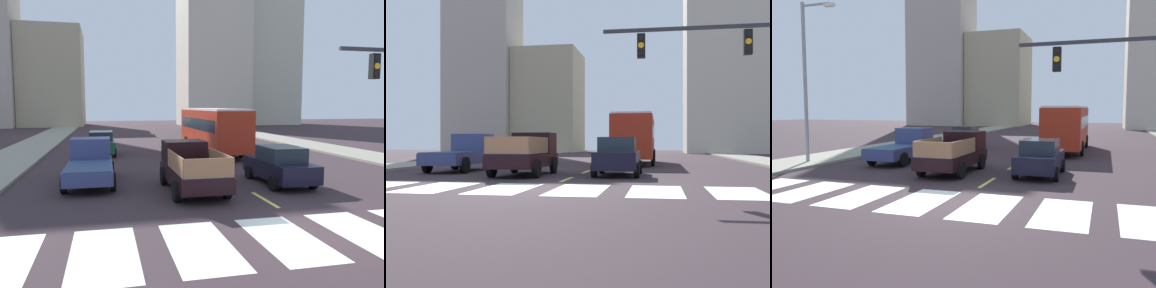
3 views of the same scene
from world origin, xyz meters
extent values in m
plane|color=#36292D|center=(0.00, 0.00, 0.00)|extent=(160.00, 160.00, 0.00)
cube|color=gray|center=(11.83, 18.00, 0.07)|extent=(3.71, 110.00, 0.15)
cube|color=gray|center=(-11.83, 18.00, 0.07)|extent=(3.71, 110.00, 0.15)
cube|color=white|center=(-5.92, 0.00, 0.00)|extent=(1.62, 3.63, 0.01)
cube|color=white|center=(-3.55, 0.00, 0.00)|extent=(1.62, 3.63, 0.01)
cube|color=white|center=(-1.18, 0.00, 0.00)|extent=(1.62, 3.63, 0.01)
cube|color=white|center=(1.18, 0.00, 0.00)|extent=(1.62, 3.63, 0.01)
cube|color=#E4D156|center=(0.00, 4.00, 0.00)|extent=(0.16, 2.40, 0.01)
cube|color=#E4D156|center=(0.00, 9.00, 0.00)|extent=(0.16, 2.40, 0.01)
cube|color=#E4D156|center=(0.00, 14.00, 0.00)|extent=(0.16, 2.40, 0.01)
cube|color=#E4D156|center=(0.00, 19.00, 0.00)|extent=(0.16, 2.40, 0.01)
cube|color=#E4D156|center=(0.00, 24.00, 0.00)|extent=(0.16, 2.40, 0.01)
cube|color=#E4D156|center=(0.00, 29.00, 0.00)|extent=(0.16, 2.40, 0.01)
cube|color=#E4D156|center=(0.00, 34.00, 0.00)|extent=(0.16, 2.40, 0.01)
cube|color=#E4D156|center=(0.00, 39.00, 0.00)|extent=(0.16, 2.40, 0.01)
cube|color=black|center=(-2.34, 6.00, 0.68)|extent=(1.96, 5.20, 0.56)
cube|color=black|center=(-2.34, 7.70, 1.46)|extent=(1.84, 1.60, 1.00)
cube|color=#19232D|center=(-2.34, 8.14, 1.64)|extent=(1.72, 0.08, 0.56)
cube|color=black|center=(-2.34, 5.05, 0.99)|extent=(1.84, 3.30, 0.06)
cylinder|color=black|center=(-3.32, 7.56, 0.40)|extent=(0.22, 0.80, 0.80)
cylinder|color=black|center=(-1.36, 7.56, 0.40)|extent=(0.22, 0.80, 0.80)
cylinder|color=black|center=(-3.32, 4.44, 0.40)|extent=(0.22, 0.80, 0.80)
cylinder|color=black|center=(-1.36, 4.44, 0.40)|extent=(0.22, 0.80, 0.80)
cube|color=#966544|center=(-3.25, 5.05, 1.37)|extent=(0.06, 3.17, 0.70)
cube|color=#966544|center=(-1.44, 5.05, 1.37)|extent=(0.06, 3.17, 0.70)
cube|color=#966544|center=(-2.34, 3.46, 1.37)|extent=(1.80, 0.06, 0.70)
cube|color=navy|center=(-6.53, 8.33, 0.68)|extent=(1.96, 5.20, 0.56)
cube|color=navy|center=(-6.53, 10.03, 1.46)|extent=(1.84, 1.60, 1.00)
cube|color=#19232D|center=(-6.53, 10.47, 1.64)|extent=(1.72, 0.08, 0.56)
cube|color=navy|center=(-6.53, 7.38, 0.99)|extent=(1.84, 3.30, 0.06)
cylinder|color=black|center=(-7.51, 9.89, 0.40)|extent=(0.22, 0.80, 0.80)
cylinder|color=black|center=(-5.55, 9.89, 0.40)|extent=(0.22, 0.80, 0.80)
cylinder|color=black|center=(-7.51, 6.77, 0.40)|extent=(0.22, 0.80, 0.80)
cylinder|color=black|center=(-5.55, 6.77, 0.40)|extent=(0.22, 0.80, 0.80)
cube|color=#AE2A17|center=(2.01, 18.18, 1.85)|extent=(2.50, 10.80, 2.70)
cube|color=#19232D|center=(2.01, 18.18, 2.20)|extent=(2.52, 9.94, 0.80)
cube|color=silver|center=(2.01, 18.18, 3.26)|extent=(2.40, 10.37, 0.12)
cylinder|color=black|center=(0.76, 21.53, 0.50)|extent=(0.22, 1.00, 1.00)
cylinder|color=black|center=(3.26, 21.53, 0.50)|extent=(0.22, 1.00, 1.00)
cylinder|color=black|center=(0.76, 15.21, 0.50)|extent=(0.22, 1.00, 1.00)
cylinder|color=black|center=(3.26, 15.21, 0.50)|extent=(0.22, 1.00, 1.00)
cube|color=black|center=(1.83, 6.61, 0.70)|extent=(1.80, 4.40, 0.76)
cube|color=#1E2833|center=(1.83, 6.46, 1.40)|extent=(1.58, 2.11, 0.64)
cylinder|color=black|center=(0.93, 7.97, 0.32)|extent=(0.22, 0.64, 0.64)
cylinder|color=black|center=(2.73, 7.97, 0.32)|extent=(0.22, 0.64, 0.64)
cylinder|color=black|center=(0.93, 5.24, 0.32)|extent=(0.22, 0.64, 0.64)
cylinder|color=black|center=(2.73, 5.24, 0.32)|extent=(0.22, 0.64, 0.64)
cube|color=#1A5236|center=(-6.11, 18.58, 0.70)|extent=(1.80, 4.40, 0.76)
cube|color=#1E2833|center=(-6.11, 18.43, 1.40)|extent=(1.58, 2.11, 0.64)
cylinder|color=black|center=(-7.01, 19.94, 0.32)|extent=(0.22, 0.64, 0.64)
cylinder|color=black|center=(-5.21, 19.94, 0.32)|extent=(0.22, 0.64, 0.64)
cylinder|color=black|center=(-7.01, 17.21, 0.32)|extent=(0.22, 0.64, 0.64)
cylinder|color=black|center=(-5.21, 17.21, 0.32)|extent=(0.22, 0.64, 0.64)
cube|color=black|center=(3.03, 2.14, 4.85)|extent=(0.28, 0.24, 0.84)
cylinder|color=black|center=(3.03, 2.01, 5.11)|extent=(0.20, 0.04, 0.20)
cylinder|color=orange|center=(3.03, 2.01, 4.85)|extent=(0.20, 0.04, 0.20)
cylinder|color=black|center=(3.03, 2.01, 4.59)|extent=(0.20, 0.04, 0.20)
cube|color=beige|center=(23.96, 59.27, 17.40)|extent=(11.11, 10.15, 34.80)
cube|color=tan|center=(-14.47, 61.08, 8.34)|extent=(10.14, 11.78, 16.68)
cube|color=beige|center=(12.90, 55.92, 13.07)|extent=(10.99, 10.72, 26.13)
camera|label=1|loc=(-5.83, -8.95, 3.54)|focal=35.22mm
camera|label=2|loc=(3.65, -14.05, 1.46)|focal=43.07mm
camera|label=3|loc=(4.68, -11.98, 3.16)|focal=36.89mm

